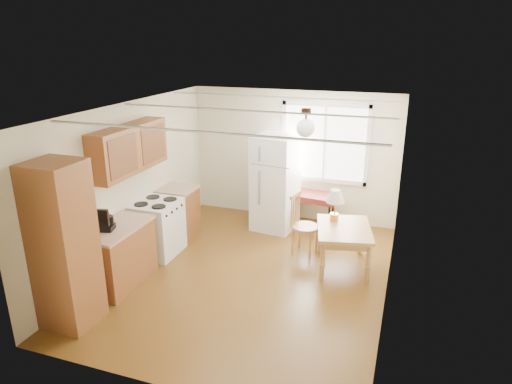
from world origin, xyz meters
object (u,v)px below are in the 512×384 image
at_px(dining_table, 344,234).
at_px(chair, 300,219).
at_px(bench, 300,195).
at_px(refrigerator, 275,183).

relative_size(dining_table, chair, 1.19).
height_order(bench, chair, chair).
relative_size(refrigerator, dining_table, 1.46).
bearing_deg(refrigerator, bench, 44.34).
xyz_separation_m(bench, chair, (0.28, -1.14, -0.00)).
bearing_deg(refrigerator, dining_table, -30.64).
distance_m(refrigerator, bench, 0.59).
relative_size(bench, dining_table, 1.21).
height_order(bench, dining_table, dining_table).
distance_m(bench, dining_table, 1.78).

